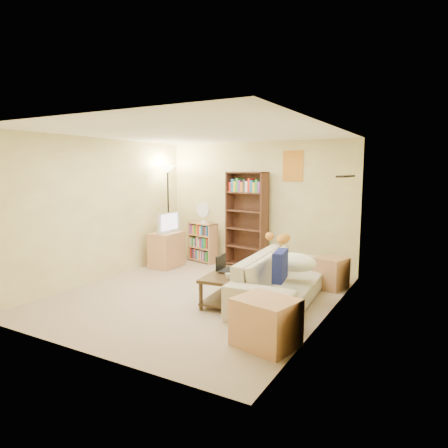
% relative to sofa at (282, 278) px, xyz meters
% --- Properties ---
extents(room, '(4.50, 4.54, 2.52)m').
position_rel_sofa_xyz_m(room, '(-1.24, -0.42, 1.28)').
color(room, tan).
rests_on(room, ground).
extents(sofa, '(2.51, 1.30, 0.69)m').
position_rel_sofa_xyz_m(sofa, '(0.00, 0.00, 0.00)').
color(sofa, beige).
rests_on(sofa, ground).
extents(navy_pillow, '(0.21, 0.47, 0.41)m').
position_rel_sofa_xyz_m(navy_pillow, '(0.15, -0.50, 0.31)').
color(navy_pillow, navy).
rests_on(navy_pillow, sofa).
extents(cream_blanket, '(0.64, 0.45, 0.27)m').
position_rel_sofa_xyz_m(cream_blanket, '(0.17, 0.07, 0.25)').
color(cream_blanket, white).
rests_on(cream_blanket, sofa).
extents(tabby_cat, '(0.55, 0.23, 0.19)m').
position_rel_sofa_xyz_m(tabby_cat, '(-0.38, 0.88, 0.44)').
color(tabby_cat, orange).
rests_on(tabby_cat, sofa).
extents(coffee_table, '(0.66, 1.05, 0.44)m').
position_rel_sofa_xyz_m(coffee_table, '(-0.65, -0.50, -0.06)').
color(coffee_table, '#3A2816').
rests_on(coffee_table, ground).
extents(laptop, '(0.39, 0.28, 0.03)m').
position_rel_sofa_xyz_m(laptop, '(-0.70, -0.37, 0.11)').
color(laptop, black).
rests_on(laptop, coffee_table).
extents(laptop_screen, '(0.05, 0.33, 0.22)m').
position_rel_sofa_xyz_m(laptop_screen, '(-0.84, -0.39, 0.23)').
color(laptop_screen, white).
rests_on(laptop_screen, laptop).
extents(mug, '(0.13, 0.13, 0.08)m').
position_rel_sofa_xyz_m(mug, '(-0.51, -0.75, 0.14)').
color(mug, white).
rests_on(mug, coffee_table).
extents(tv_remote, '(0.12, 0.18, 0.02)m').
position_rel_sofa_xyz_m(tv_remote, '(-0.58, -0.16, 0.11)').
color(tv_remote, black).
rests_on(tv_remote, coffee_table).
extents(tv_stand, '(0.47, 0.66, 0.70)m').
position_rel_sofa_xyz_m(tv_stand, '(-2.80, 0.84, 0.01)').
color(tv_stand, tan).
rests_on(tv_stand, ground).
extents(television, '(0.70, 0.10, 0.40)m').
position_rel_sofa_xyz_m(television, '(-2.80, 0.84, 0.56)').
color(television, black).
rests_on(television, tv_stand).
extents(tall_bookshelf, '(0.89, 0.41, 1.91)m').
position_rel_sofa_xyz_m(tall_bookshelf, '(-1.40, 1.63, 0.66)').
color(tall_bookshelf, '#48271B').
rests_on(tall_bookshelf, ground).
extents(short_bookshelf, '(0.70, 0.41, 0.84)m').
position_rel_sofa_xyz_m(short_bookshelf, '(-2.41, 1.57, 0.07)').
color(short_bookshelf, tan).
rests_on(short_bookshelf, ground).
extents(desk_fan, '(0.30, 0.17, 0.43)m').
position_rel_sofa_xyz_m(desk_fan, '(-2.36, 1.53, 0.73)').
color(desk_fan, white).
rests_on(desk_fan, short_bookshelf).
extents(floor_lamp, '(0.35, 0.35, 2.04)m').
position_rel_sofa_xyz_m(floor_lamp, '(-3.04, 1.24, 1.28)').
color(floor_lamp, black).
rests_on(floor_lamp, ground).
extents(side_table, '(0.56, 0.56, 0.52)m').
position_rel_sofa_xyz_m(side_table, '(0.48, 0.98, -0.09)').
color(side_table, tan).
rests_on(side_table, ground).
extents(end_cabinet, '(0.75, 0.67, 0.54)m').
position_rel_sofa_xyz_m(end_cabinet, '(0.41, -1.56, -0.07)').
color(end_cabinet, tan).
rests_on(end_cabinet, ground).
extents(book_stacks, '(0.67, 0.21, 0.20)m').
position_rel_sofa_xyz_m(book_stacks, '(-0.69, 1.52, -0.26)').
color(book_stacks, red).
rests_on(book_stacks, ground).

